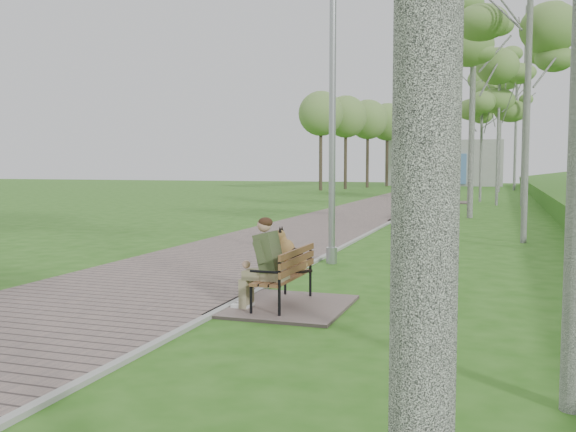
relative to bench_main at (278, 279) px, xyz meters
name	(u,v)px	position (x,y,z in m)	size (l,w,h in m)	color
ground	(258,292)	(-0.60, 0.85, -0.38)	(120.00, 120.00, 0.00)	#295F15
walkway	(387,204)	(-2.35, 22.35, -0.36)	(3.50, 67.00, 0.04)	#6F5E5A
kerb	(425,204)	(-0.60, 22.35, -0.35)	(0.10, 67.00, 0.05)	#999993
building_north	(445,163)	(-2.10, 51.82, 1.62)	(10.00, 5.20, 4.00)	#9E9E99
bench_main	(278,279)	(0.00, 0.00, 0.00)	(1.57, 1.74, 1.37)	#6F5E5A
bench_second	(417,214)	(0.08, 13.81, -0.18)	(1.77, 1.96, 1.09)	#6F5E5A
bench_third	(424,211)	(0.16, 15.17, -0.15)	(2.01, 2.24, 1.24)	#6F5E5A
bench_far	(447,198)	(0.22, 24.49, -0.16)	(1.93, 2.15, 1.19)	#6F5E5A
lamp_post_near	(332,130)	(-0.27, 3.81, 2.09)	(0.20, 0.20, 5.28)	#96989D
lamp_post_second	(430,157)	(-0.37, 22.08, 1.82)	(0.18, 0.18, 4.70)	#96989D
lamp_post_third	(447,151)	(-0.52, 33.43, 2.32)	(0.22, 0.22, 5.77)	#96989D
lamp_post_far	(458,161)	(-0.45, 43.52, 1.73)	(0.17, 0.17, 4.52)	#96989D
pedestrian_near	(419,181)	(-2.18, 33.48, 0.45)	(0.60, 0.40, 1.66)	beige
pedestrian_far	(432,179)	(-2.49, 44.14, 0.34)	(0.70, 0.55, 1.44)	gray
birch_near_a	(529,32)	(3.23, 8.31, 4.51)	(2.25, 2.25, 6.22)	silver
birch_mid_a	(474,32)	(1.71, 15.28, 5.96)	(2.56, 2.56, 8.08)	silver
birch_mid_c	(499,86)	(2.54, 22.94, 5.01)	(2.31, 2.31, 6.86)	silver
birch_far_a	(526,43)	(3.63, 23.10, 6.86)	(2.77, 2.77, 9.21)	silver
birch_far_b	(482,92)	(1.73, 25.79, 5.04)	(2.34, 2.34, 6.90)	silver
birch_distant_a	(501,90)	(2.57, 37.60, 6.45)	(2.91, 2.91, 8.69)	silver
birch_distant_b	(517,79)	(3.64, 41.38, 7.59)	(2.46, 2.46, 10.15)	silver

